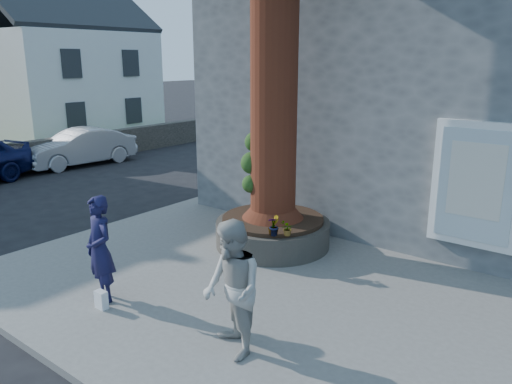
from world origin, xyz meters
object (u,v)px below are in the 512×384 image
Objects in this scene: planter at (273,231)px; car_silver at (80,147)px; woman at (232,290)px; man at (100,249)px.

planter is 0.57× the size of car_silver.
woman is 0.44× the size of car_silver.
planter is 1.36× the size of man.
woman is at bearing -61.30° from planter.
woman is at bearing -19.84° from car_silver.
man is 2.58m from woman.
planter is at bearing 89.99° from man.
man is at bearing -25.92° from car_silver.
planter is 10.89m from car_silver.
car_silver is at bearing 166.83° from planter.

